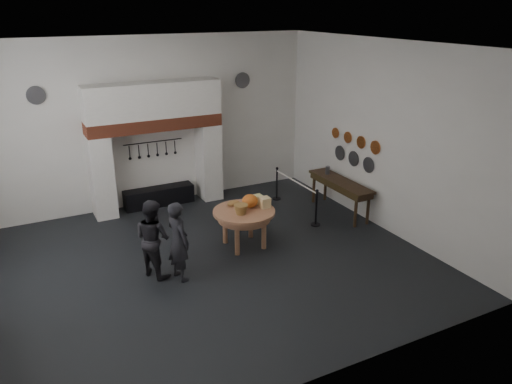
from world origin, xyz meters
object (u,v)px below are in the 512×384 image
iron_range (159,196)px  barrier_post_near (316,209)px  visitor_near (178,241)px  visitor_far (153,238)px  side_table (341,182)px  work_table (244,212)px  barrier_post_far (277,184)px

iron_range → barrier_post_near: bearing=-45.1°
iron_range → visitor_near: (-0.78, -4.01, 0.58)m
visitor_far → side_table: (5.28, 0.91, 0.06)m
work_table → barrier_post_far: 3.05m
visitor_near → barrier_post_far: visitor_near is taller
barrier_post_near → work_table: bearing=-174.7°
visitor_near → side_table: 5.05m
iron_range → barrier_post_near: size_ratio=2.11×
iron_range → visitor_near: visitor_near is taller
barrier_post_near → visitor_near: bearing=-166.9°
visitor_far → side_table: 5.36m
visitor_near → side_table: visitor_near is taller
work_table → barrier_post_far: bearing=46.4°
work_table → visitor_far: bearing=-171.9°
visitor_far → visitor_near: bearing=-162.0°
iron_range → barrier_post_far: bearing=-19.7°
visitor_near → barrier_post_far: bearing=-67.2°
iron_range → visitor_near: size_ratio=1.15×
side_table → barrier_post_near: (-1.00, -0.40, -0.42)m
iron_range → side_table: size_ratio=0.86×
visitor_far → barrier_post_far: size_ratio=1.80×
visitor_far → barrier_post_far: visitor_far is taller
work_table → visitor_far: size_ratio=0.86×
iron_range → work_table: 3.50m
barrier_post_far → iron_range: bearing=160.3°
visitor_near → side_table: (4.88, 1.31, 0.04)m
iron_range → work_table: bearing=-73.0°
visitor_near → barrier_post_near: 4.00m
iron_range → visitor_far: size_ratio=1.17×
visitor_far → side_table: size_ratio=0.74×
work_table → iron_range: bearing=107.0°
work_table → barrier_post_near: bearing=5.3°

